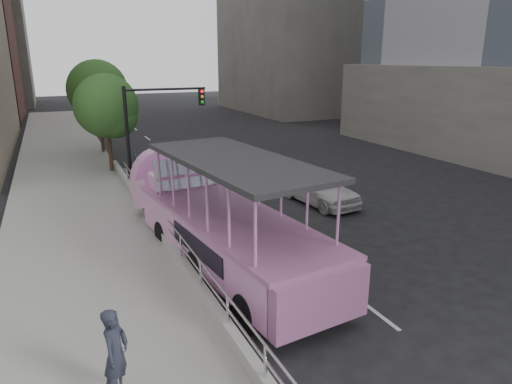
{
  "coord_description": "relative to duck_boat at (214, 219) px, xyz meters",
  "views": [
    {
      "loc": [
        -6.29,
        -10.62,
        6.48
      ],
      "look_at": [
        0.0,
        3.38,
        1.97
      ],
      "focal_mm": 32.0,
      "sensor_mm": 36.0,
      "label": 1
    }
  ],
  "objects": [
    {
      "name": "street_tree_near",
      "position": [
        -1.58,
        13.02,
        2.44
      ],
      "size": [
        3.52,
        3.52,
        5.72
      ],
      "color": "#342317",
      "rests_on": "ground"
    },
    {
      "name": "street_tree_far",
      "position": [
        -1.38,
        19.02,
        2.93
      ],
      "size": [
        3.97,
        3.97,
        6.45
      ],
      "color": "#342317",
      "rests_on": "ground"
    },
    {
      "name": "kerb_wall",
      "position": [
        -1.4,
        -0.91,
        -0.89
      ],
      "size": [
        0.24,
        30.0,
        0.36
      ],
      "primitive_type": "cube",
      "color": "#9E9F99",
      "rests_on": "sidewalk"
    },
    {
      "name": "pedestrian_near",
      "position": [
        -3.97,
        -5.82,
        -0.17
      ],
      "size": [
        0.73,
        0.79,
        1.82
      ],
      "primitive_type": "imported",
      "rotation": [
        0.0,
        0.0,
        0.98
      ],
      "color": "#232734",
      "rests_on": "sidewalk"
    },
    {
      "name": "duck_boat",
      "position": [
        0.0,
        0.0,
        0.0
      ],
      "size": [
        3.93,
        11.39,
        3.71
      ],
      "color": "black",
      "rests_on": "ground"
    },
    {
      "name": "parking_sign",
      "position": [
        -1.28,
        7.09,
        0.21
      ],
      "size": [
        0.12,
        0.55,
        2.48
      ],
      "color": "black",
      "rests_on": "ground"
    },
    {
      "name": "car",
      "position": [
        6.38,
        3.76,
        -0.6
      ],
      "size": [
        2.27,
        4.71,
        1.55
      ],
      "primitive_type": "imported",
      "rotation": [
        0.0,
        0.0,
        0.1
      ],
      "color": "silver",
      "rests_on": "ground"
    },
    {
      "name": "sidewalk",
      "position": [
        -4.03,
        7.09,
        -1.22
      ],
      "size": [
        5.5,
        80.0,
        0.3
      ],
      "primitive_type": "cube",
      "color": "gray",
      "rests_on": "ground"
    },
    {
      "name": "guardrail",
      "position": [
        -1.4,
        -0.91,
        -0.23
      ],
      "size": [
        0.07,
        22.0,
        0.71
      ],
      "color": "silver",
      "rests_on": "kerb_wall"
    },
    {
      "name": "ground",
      "position": [
        1.72,
        -2.91,
        -1.37
      ],
      "size": [
        160.0,
        160.0,
        0.0
      ],
      "primitive_type": "plane",
      "color": "black"
    },
    {
      "name": "traffic_signal",
      "position": [
        0.02,
        9.59,
        2.12
      ],
      "size": [
        4.2,
        0.32,
        5.2
      ],
      "color": "black",
      "rests_on": "ground"
    }
  ]
}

